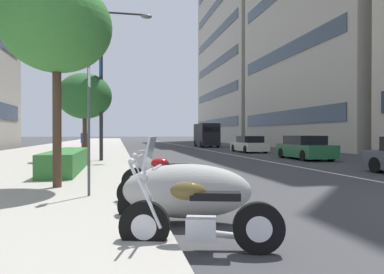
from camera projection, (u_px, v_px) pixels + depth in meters
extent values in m
cube|color=#A39E93|center=(70.00, 149.00, 33.39)|extent=(160.00, 10.11, 0.15)
cube|color=silver|center=(191.00, 147.00, 40.80)|extent=(110.00, 0.16, 0.01)
cylinder|color=black|center=(145.00, 226.00, 4.66)|extent=(0.29, 0.67, 0.66)
cylinder|color=silver|center=(145.00, 226.00, 4.66)|extent=(0.21, 0.35, 0.33)
cylinder|color=black|center=(259.00, 228.00, 4.56)|extent=(0.29, 0.67, 0.66)
cylinder|color=silver|center=(259.00, 228.00, 4.56)|extent=(0.21, 0.35, 0.33)
cube|color=silver|center=(201.00, 228.00, 4.61)|extent=(0.35, 0.44, 0.28)
cube|color=black|center=(215.00, 196.00, 4.59)|extent=(0.38, 0.68, 0.10)
ellipsoid|color=brown|center=(188.00, 191.00, 4.62)|extent=(0.35, 0.51, 0.24)
cylinder|color=silver|center=(150.00, 204.00, 4.58)|extent=(0.13, 0.32, 0.64)
cylinder|color=silver|center=(152.00, 201.00, 4.72)|extent=(0.13, 0.32, 0.64)
cylinder|color=silver|center=(157.00, 167.00, 4.64)|extent=(0.59, 0.19, 0.04)
sphere|color=silver|center=(143.00, 177.00, 4.65)|extent=(0.14, 0.14, 0.14)
cube|color=#B2BCC6|center=(149.00, 153.00, 4.65)|extent=(0.46, 0.23, 0.44)
cylinder|color=silver|center=(223.00, 235.00, 4.73)|extent=(0.27, 0.68, 0.16)
ellipsoid|color=#9E9E99|center=(187.00, 191.00, 6.09)|extent=(1.33, 2.31, 0.91)
cylinder|color=black|center=(135.00, 206.00, 6.14)|extent=(0.26, 0.61, 0.60)
cylinder|color=black|center=(133.00, 193.00, 7.36)|extent=(0.25, 0.64, 0.63)
cylinder|color=silver|center=(133.00, 193.00, 7.36)|extent=(0.19, 0.34, 0.32)
cylinder|color=black|center=(211.00, 193.00, 7.34)|extent=(0.25, 0.64, 0.63)
cylinder|color=silver|center=(211.00, 193.00, 7.34)|extent=(0.19, 0.34, 0.32)
cube|color=silver|center=(172.00, 194.00, 7.35)|extent=(0.33, 0.43, 0.28)
cube|color=black|center=(180.00, 173.00, 7.35)|extent=(0.35, 0.67, 0.10)
ellipsoid|color=black|center=(163.00, 170.00, 7.35)|extent=(0.33, 0.50, 0.24)
cylinder|color=silver|center=(136.00, 178.00, 7.28)|extent=(0.11, 0.32, 0.64)
cylinder|color=silver|center=(137.00, 177.00, 7.42)|extent=(0.11, 0.32, 0.64)
cylinder|color=silver|center=(140.00, 156.00, 7.35)|extent=(0.59, 0.16, 0.04)
sphere|color=silver|center=(132.00, 161.00, 7.35)|extent=(0.14, 0.14, 0.14)
cylinder|color=silver|center=(186.00, 198.00, 7.49)|extent=(0.23, 0.69, 0.16)
cylinder|color=black|center=(135.00, 181.00, 8.94)|extent=(0.32, 0.68, 0.68)
cylinder|color=silver|center=(135.00, 181.00, 8.94)|extent=(0.23, 0.36, 0.34)
cylinder|color=black|center=(198.00, 182.00, 8.78)|extent=(0.32, 0.68, 0.68)
cylinder|color=silver|center=(198.00, 182.00, 8.78)|extent=(0.23, 0.36, 0.34)
cube|color=silver|center=(167.00, 183.00, 8.86)|extent=(0.36, 0.44, 0.28)
cube|color=black|center=(174.00, 166.00, 8.84)|extent=(0.40, 0.68, 0.10)
ellipsoid|color=#AD1116|center=(160.00, 163.00, 8.88)|extent=(0.37, 0.51, 0.24)
cylinder|color=silver|center=(138.00, 169.00, 8.86)|extent=(0.14, 0.32, 0.64)
cylinder|color=silver|center=(139.00, 169.00, 9.00)|extent=(0.14, 0.32, 0.64)
cylinder|color=silver|center=(142.00, 151.00, 8.92)|extent=(0.58, 0.21, 0.04)
sphere|color=silver|center=(134.00, 156.00, 8.94)|extent=(0.14, 0.14, 0.14)
cylinder|color=silver|center=(179.00, 187.00, 8.97)|extent=(0.29, 0.68, 0.16)
cylinder|color=black|center=(376.00, 165.00, 14.02)|extent=(0.62, 0.23, 0.62)
cube|color=#236038|center=(305.00, 151.00, 21.60)|extent=(4.49, 1.95, 0.74)
cube|color=black|center=(304.00, 140.00, 21.66)|extent=(2.44, 1.74, 0.52)
cylinder|color=black|center=(282.00, 153.00, 22.90)|extent=(0.63, 0.24, 0.62)
cylinder|color=black|center=(306.00, 153.00, 23.18)|extent=(0.63, 0.24, 0.62)
cylinder|color=black|center=(304.00, 156.00, 20.01)|extent=(0.63, 0.24, 0.62)
cylinder|color=black|center=(331.00, 155.00, 20.30)|extent=(0.63, 0.24, 0.62)
cube|color=beige|center=(249.00, 146.00, 29.80)|extent=(4.33, 1.89, 0.67)
cube|color=black|center=(250.00, 139.00, 29.59)|extent=(2.05, 1.70, 0.52)
cylinder|color=black|center=(234.00, 148.00, 31.00)|extent=(0.62, 0.23, 0.62)
cylinder|color=black|center=(252.00, 148.00, 31.37)|extent=(0.62, 0.23, 0.62)
cylinder|color=black|center=(246.00, 149.00, 28.24)|extent=(0.62, 0.23, 0.62)
cylinder|color=black|center=(265.00, 149.00, 28.61)|extent=(0.62, 0.23, 0.62)
cube|color=black|center=(206.00, 134.00, 42.03)|extent=(5.25, 2.19, 2.48)
cube|color=black|center=(211.00, 129.00, 39.49)|extent=(0.09, 1.72, 0.56)
cylinder|color=black|center=(196.00, 143.00, 43.62)|extent=(0.73, 0.28, 0.72)
cylinder|color=black|center=(211.00, 143.00, 43.94)|extent=(0.73, 0.28, 0.72)
cylinder|color=black|center=(202.00, 144.00, 40.14)|extent=(0.73, 0.28, 0.72)
cylinder|color=black|center=(218.00, 144.00, 40.46)|extent=(0.73, 0.28, 0.72)
cylinder|color=#47494C|center=(89.00, 131.00, 7.95)|extent=(0.06, 0.06, 2.85)
cube|color=silver|center=(89.00, 78.00, 7.94)|extent=(0.32, 0.02, 0.40)
cylinder|color=#232326|center=(101.00, 85.00, 18.55)|extent=(0.18, 0.18, 7.72)
cylinder|color=#232326|center=(124.00, 14.00, 18.75)|extent=(0.10, 2.32, 0.10)
ellipsoid|color=slate|center=(146.00, 17.00, 18.99)|extent=(0.44, 0.60, 0.20)
cube|color=#194C99|center=(101.00, 65.00, 18.20)|extent=(0.56, 0.03, 1.10)
cube|color=#194C99|center=(101.00, 68.00, 18.89)|extent=(0.56, 0.03, 1.10)
cube|color=#337033|center=(67.00, 160.00, 13.52)|extent=(6.12, 1.10, 0.75)
cylinder|color=#473323|center=(57.00, 127.00, 9.26)|extent=(0.22, 0.22, 3.08)
ellipsoid|color=#387A33|center=(57.00, 26.00, 9.24)|extent=(2.79, 2.79, 2.37)
cylinder|color=#473323|center=(85.00, 138.00, 18.81)|extent=(0.22, 0.22, 2.29)
ellipsoid|color=#265B28|center=(85.00, 96.00, 18.79)|extent=(2.78, 2.78, 2.37)
cube|color=maroon|center=(84.00, 150.00, 20.86)|extent=(0.29, 0.36, 0.84)
cube|color=#33478C|center=(84.00, 138.00, 20.85)|extent=(0.32, 0.44, 0.58)
sphere|color=#8C6647|center=(84.00, 131.00, 20.85)|extent=(0.23, 0.23, 0.23)
cube|color=#384756|center=(284.00, 118.00, 38.83)|extent=(21.80, 0.08, 1.50)
cube|color=#384756|center=(284.00, 53.00, 38.77)|extent=(21.80, 0.08, 1.50)
cube|color=#B7B2A3|center=(256.00, 26.00, 67.66)|extent=(28.72, 15.76, 43.52)
cube|color=#2D3842|center=(215.00, 123.00, 66.22)|extent=(25.85, 0.08, 1.50)
cube|color=#2D3842|center=(215.00, 94.00, 66.17)|extent=(25.85, 0.08, 1.50)
cube|color=#2D3842|center=(215.00, 65.00, 66.13)|extent=(25.85, 0.08, 1.50)
cube|color=#2D3842|center=(215.00, 36.00, 66.08)|extent=(25.85, 0.08, 1.50)
cube|color=#2D3842|center=(215.00, 6.00, 66.03)|extent=(25.85, 0.08, 1.50)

